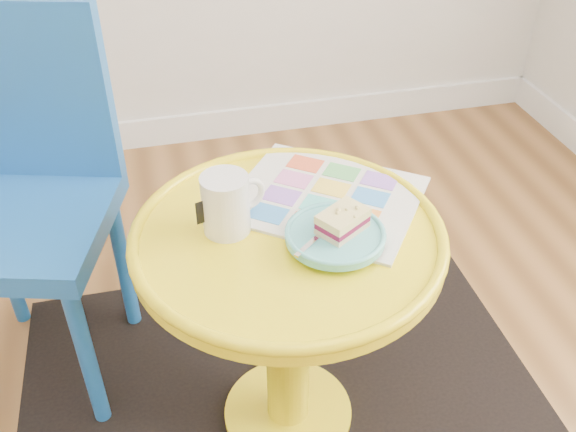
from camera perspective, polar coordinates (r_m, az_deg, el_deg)
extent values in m
cube|color=white|center=(2.71, -18.99, 6.23)|extent=(4.00, 0.02, 0.12)
cube|color=black|center=(1.67, 0.00, -17.25)|extent=(1.31, 1.12, 0.01)
cylinder|color=yellow|center=(1.66, 0.00, -17.06)|extent=(0.31, 0.31, 0.03)
cylinder|color=yellow|center=(1.44, 0.00, -10.62)|extent=(0.10, 0.10, 0.52)
cylinder|color=yellow|center=(1.25, 0.00, -2.03)|extent=(0.61, 0.61, 0.03)
cylinder|color=#1958A7|center=(1.56, -17.38, -12.06)|extent=(0.04, 0.04, 0.43)
cylinder|color=#1958A7|center=(1.90, -23.92, -3.70)|extent=(0.04, 0.04, 0.43)
cylinder|color=#1958A7|center=(1.78, -14.42, -4.23)|extent=(0.04, 0.04, 0.43)
cube|color=#1958A7|center=(1.57, -23.02, -0.73)|extent=(0.51, 0.51, 0.05)
cube|color=#1958A7|center=(1.59, -22.66, 10.09)|extent=(0.40, 0.16, 0.43)
cube|color=silver|center=(1.33, 3.37, 1.63)|extent=(0.48, 0.47, 0.01)
cylinder|color=silver|center=(1.22, -5.57, 1.06)|extent=(0.09, 0.09, 0.12)
torus|color=silver|center=(1.24, -3.51, 1.99)|extent=(0.07, 0.03, 0.07)
cylinder|color=#D1B78C|center=(1.19, -5.72, 3.15)|extent=(0.08, 0.08, 0.01)
cylinder|color=#57B6B9|center=(1.21, 4.19, -2.14)|extent=(0.07, 0.07, 0.01)
cylinder|color=#57B6B9|center=(1.21, 4.21, -1.75)|extent=(0.19, 0.19, 0.01)
cube|color=#D3BC8C|center=(1.21, 4.85, -1.00)|extent=(0.11, 0.10, 0.01)
cube|color=maroon|center=(1.20, 4.88, -0.54)|extent=(0.11, 0.10, 0.01)
cube|color=#EADB8C|center=(1.19, 4.91, 0.01)|extent=(0.11, 0.10, 0.02)
cube|color=silver|center=(1.18, 2.36, -2.17)|extent=(0.09, 0.08, 0.00)
cube|color=silver|center=(1.23, 4.21, -0.52)|extent=(0.04, 0.04, 0.00)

